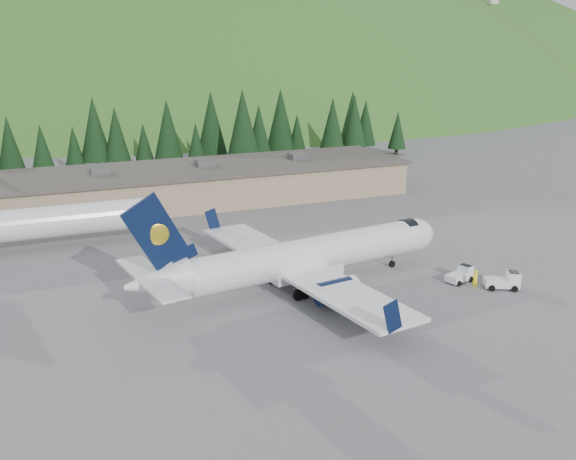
# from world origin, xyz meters

# --- Properties ---
(ground) EXTENTS (600.00, 600.00, 0.00)m
(ground) POSITION_xyz_m (0.00, 0.00, 0.00)
(ground) COLOR slate
(airliner) EXTENTS (33.74, 31.79, 11.20)m
(airliner) POSITION_xyz_m (-0.98, -0.15, 2.99)
(airliner) COLOR white
(airliner) RESTS_ON ground
(second_airliner) EXTENTS (27.50, 11.00, 10.05)m
(second_airliner) POSITION_xyz_m (-24.92, 22.00, 3.32)
(second_airliner) COLOR white
(second_airliner) RESTS_ON ground
(baggage_tug_a) EXTENTS (3.14, 2.34, 1.53)m
(baggage_tug_a) POSITION_xyz_m (14.14, -4.66, 0.68)
(baggage_tug_a) COLOR white
(baggage_tug_a) RESTS_ON ground
(baggage_tug_b) EXTENTS (3.58, 2.97, 1.71)m
(baggage_tug_b) POSITION_xyz_m (16.82, -7.89, 0.76)
(baggage_tug_b) COLOR white
(baggage_tug_b) RESTS_ON ground
(terminal_building) EXTENTS (71.00, 17.00, 6.10)m
(terminal_building) POSITION_xyz_m (-5.01, 38.00, 2.62)
(terminal_building) COLOR gray
(terminal_building) RESTS_ON ground
(ramp_worker) EXTENTS (0.69, 0.46, 1.90)m
(ramp_worker) POSITION_xyz_m (14.13, -6.81, 0.95)
(ramp_worker) COLOR #FDFC11
(ramp_worker) RESTS_ON ground
(tree_line) EXTENTS (112.39, 19.32, 14.53)m
(tree_line) POSITION_xyz_m (-7.96, 61.18, 7.41)
(tree_line) COLOR black
(tree_line) RESTS_ON ground
(hills) EXTENTS (614.00, 330.00, 300.00)m
(hills) POSITION_xyz_m (53.34, 207.38, -82.80)
(hills) COLOR #366220
(hills) RESTS_ON ground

